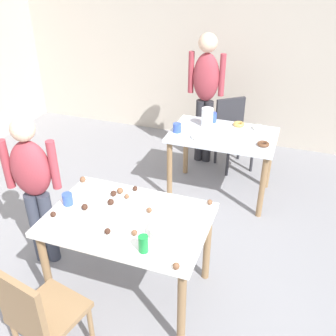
% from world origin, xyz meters
% --- Properties ---
extents(ground_plane, '(6.40, 6.40, 0.00)m').
position_xyz_m(ground_plane, '(0.00, 0.00, 0.00)').
color(ground_plane, gray).
extents(wall_back, '(6.40, 0.10, 2.60)m').
position_xyz_m(wall_back, '(0.00, 3.20, 1.30)').
color(wall_back, '#BCB2A3').
rests_on(wall_back, ground_plane).
extents(dining_table_near, '(1.19, 0.81, 0.75)m').
position_xyz_m(dining_table_near, '(-0.11, 0.02, 0.65)').
color(dining_table_near, white).
rests_on(dining_table_near, ground_plane).
extents(dining_table_far, '(1.12, 0.72, 0.75)m').
position_xyz_m(dining_table_far, '(0.23, 1.70, 0.64)').
color(dining_table_far, silver).
rests_on(dining_table_far, ground_plane).
extents(chair_near_table, '(0.47, 0.47, 0.87)m').
position_xyz_m(chair_near_table, '(-0.37, -0.76, 0.50)').
color(chair_near_table, olive).
rests_on(chair_near_table, ground_plane).
extents(chair_far_table, '(0.56, 0.56, 0.87)m').
position_xyz_m(chair_far_table, '(0.22, 2.40, 0.50)').
color(chair_far_table, '#2D2D33').
rests_on(chair_far_table, ground_plane).
extents(person_girl_near, '(0.45, 0.29, 1.38)m').
position_xyz_m(person_girl_near, '(-0.98, 0.11, 0.82)').
color(person_girl_near, '#383D4C').
rests_on(person_girl_near, ground_plane).
extents(person_adult_far, '(0.45, 0.22, 1.64)m').
position_xyz_m(person_adult_far, '(-0.15, 2.40, 1.00)').
color(person_adult_far, '#28282D').
rests_on(person_adult_far, ground_plane).
extents(mixing_bowl, '(0.21, 0.21, 0.07)m').
position_xyz_m(mixing_bowl, '(0.22, -0.07, 0.79)').
color(mixing_bowl, white).
rests_on(mixing_bowl, dining_table_near).
extents(soda_can, '(0.07, 0.07, 0.12)m').
position_xyz_m(soda_can, '(0.14, -0.27, 0.81)').
color(soda_can, '#198438').
rests_on(soda_can, dining_table_near).
extents(fork_near, '(0.17, 0.02, 0.01)m').
position_xyz_m(fork_near, '(0.22, 0.21, 0.75)').
color(fork_near, silver).
rests_on(fork_near, dining_table_near).
extents(cup_near_0, '(0.08, 0.08, 0.10)m').
position_xyz_m(cup_near_0, '(-0.61, 0.02, 0.80)').
color(cup_near_0, '#3351B2').
rests_on(cup_near_0, dining_table_near).
extents(cake_ball_0, '(0.05, 0.05, 0.05)m').
position_xyz_m(cake_ball_0, '(-0.46, 0.00, 0.77)').
color(cake_ball_0, '#3D2319').
rests_on(cake_ball_0, dining_table_near).
extents(cake_ball_1, '(0.04, 0.04, 0.04)m').
position_xyz_m(cake_ball_1, '(-0.16, -0.19, 0.77)').
color(cake_ball_1, '#3D2319').
rests_on(cake_ball_1, dining_table_near).
extents(cake_ball_2, '(0.05, 0.05, 0.05)m').
position_xyz_m(cake_ball_2, '(0.39, -0.35, 0.77)').
color(cake_ball_2, brown).
rests_on(cake_ball_2, dining_table_near).
extents(cake_ball_3, '(0.05, 0.05, 0.05)m').
position_xyz_m(cake_ball_3, '(-0.30, 0.29, 0.78)').
color(cake_ball_3, brown).
rests_on(cake_ball_3, dining_table_near).
extents(cake_ball_4, '(0.04, 0.04, 0.04)m').
position_xyz_m(cake_ball_4, '(0.42, 0.38, 0.77)').
color(cake_ball_4, brown).
rests_on(cake_ball_4, dining_table_near).
extents(cake_ball_5, '(0.05, 0.05, 0.05)m').
position_xyz_m(cake_ball_5, '(-0.30, 0.12, 0.78)').
color(cake_ball_5, '#3D2319').
rests_on(cake_ball_5, dining_table_near).
extents(cake_ball_6, '(0.04, 0.04, 0.04)m').
position_xyz_m(cake_ball_6, '(-0.22, 0.24, 0.77)').
color(cake_ball_6, brown).
rests_on(cake_ball_6, dining_table_near).
extents(cake_ball_7, '(0.04, 0.04, 0.04)m').
position_xyz_m(cake_ball_7, '(-0.20, 0.37, 0.77)').
color(cake_ball_7, '#3D2319').
rests_on(cake_ball_7, dining_table_near).
extents(cake_ball_8, '(0.04, 0.04, 0.04)m').
position_xyz_m(cake_ball_8, '(0.02, -0.15, 0.77)').
color(cake_ball_8, brown).
rests_on(cake_ball_8, dining_table_near).
extents(cake_ball_9, '(0.04, 0.04, 0.04)m').
position_xyz_m(cake_ball_9, '(-0.63, -0.15, 0.77)').
color(cake_ball_9, '#3D2319').
rests_on(cake_ball_9, dining_table_near).
extents(cake_ball_10, '(0.05, 0.05, 0.05)m').
position_xyz_m(cake_ball_10, '(-0.33, 0.24, 0.77)').
color(cake_ball_10, '#3D2319').
rests_on(cake_ball_10, dining_table_near).
extents(cake_ball_11, '(0.05, 0.05, 0.05)m').
position_xyz_m(cake_ball_11, '(-0.67, 0.34, 0.77)').
color(cake_ball_11, brown).
rests_on(cake_ball_11, dining_table_near).
extents(cake_ball_12, '(0.04, 0.04, 0.04)m').
position_xyz_m(cake_ball_12, '(0.02, 0.13, 0.77)').
color(cake_ball_12, brown).
rests_on(cake_ball_12, dining_table_near).
extents(pitcher_far, '(0.13, 0.13, 0.21)m').
position_xyz_m(pitcher_far, '(0.02, 1.83, 0.85)').
color(pitcher_far, white).
rests_on(pitcher_far, dining_table_far).
extents(cup_far_0, '(0.09, 0.09, 0.10)m').
position_xyz_m(cup_far_0, '(-0.24, 1.57, 0.80)').
color(cup_far_0, '#3351B2').
rests_on(cup_far_0, dining_table_far).
extents(cup_far_1, '(0.08, 0.08, 0.11)m').
position_xyz_m(cup_far_1, '(0.05, 1.97, 0.81)').
color(cup_far_1, '#3351B2').
rests_on(cup_far_1, dining_table_far).
extents(donut_far_0, '(0.13, 0.13, 0.04)m').
position_xyz_m(donut_far_0, '(0.35, 1.96, 0.77)').
color(donut_far_0, gold).
rests_on(donut_far_0, dining_table_far).
extents(donut_far_1, '(0.13, 0.13, 0.04)m').
position_xyz_m(donut_far_1, '(0.57, 1.94, 0.77)').
color(donut_far_1, white).
rests_on(donut_far_1, dining_table_far).
extents(donut_far_2, '(0.12, 0.12, 0.04)m').
position_xyz_m(donut_far_2, '(0.67, 1.55, 0.77)').
color(donut_far_2, brown).
rests_on(donut_far_2, dining_table_far).
extents(donut_far_3, '(0.13, 0.13, 0.04)m').
position_xyz_m(donut_far_3, '(0.01, 1.50, 0.77)').
color(donut_far_3, white).
rests_on(donut_far_3, dining_table_far).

